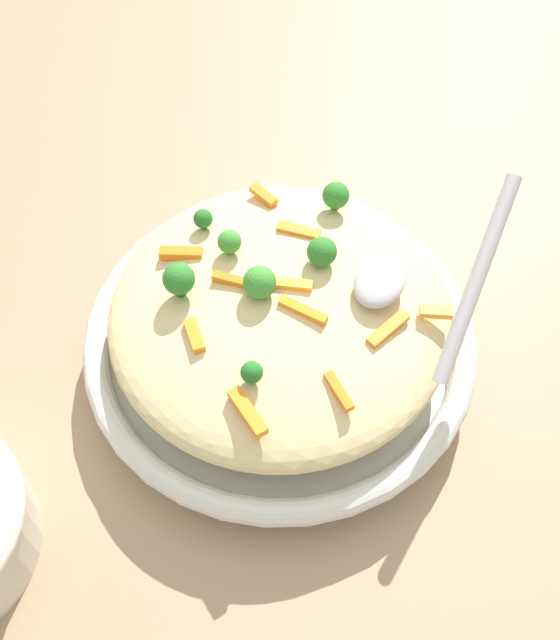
% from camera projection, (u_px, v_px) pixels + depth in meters
% --- Properties ---
extents(ground_plane, '(2.40, 2.40, 0.00)m').
position_uv_depth(ground_plane, '(280.00, 360.00, 0.71)').
color(ground_plane, '#9E7F60').
extents(serving_bowl, '(0.34, 0.34, 0.05)m').
position_uv_depth(serving_bowl, '(280.00, 343.00, 0.68)').
color(serving_bowl, silver).
rests_on(serving_bowl, ground_plane).
extents(pasta_mound, '(0.29, 0.29, 0.07)m').
position_uv_depth(pasta_mound, '(280.00, 313.00, 0.65)').
color(pasta_mound, '#DBC689').
rests_on(pasta_mound, serving_bowl).
extents(carrot_piece_0, '(0.02, 0.03, 0.01)m').
position_uv_depth(carrot_piece_0, '(292.00, 285.00, 0.62)').
color(carrot_piece_0, orange).
rests_on(carrot_piece_0, pasta_mound).
extents(carrot_piece_1, '(0.01, 0.04, 0.01)m').
position_uv_depth(carrot_piece_1, '(233.00, 281.00, 0.62)').
color(carrot_piece_1, orange).
rests_on(carrot_piece_1, pasta_mound).
extents(carrot_piece_2, '(0.01, 0.04, 0.01)m').
position_uv_depth(carrot_piece_2, '(303.00, 311.00, 0.61)').
color(carrot_piece_2, orange).
rests_on(carrot_piece_2, pasta_mound).
extents(carrot_piece_3, '(0.04, 0.02, 0.01)m').
position_uv_depth(carrot_piece_3, '(388.00, 329.00, 0.60)').
color(carrot_piece_3, orange).
rests_on(carrot_piece_3, pasta_mound).
extents(carrot_piece_4, '(0.02, 0.04, 0.01)m').
position_uv_depth(carrot_piece_4, '(299.00, 231.00, 0.66)').
color(carrot_piece_4, orange).
rests_on(carrot_piece_4, pasta_mound).
extents(carrot_piece_5, '(0.02, 0.03, 0.01)m').
position_uv_depth(carrot_piece_5, '(263.00, 195.00, 0.68)').
color(carrot_piece_5, orange).
rests_on(carrot_piece_5, pasta_mound).
extents(carrot_piece_6, '(0.03, 0.04, 0.01)m').
position_uv_depth(carrot_piece_6, '(248.00, 412.00, 0.56)').
color(carrot_piece_6, orange).
rests_on(carrot_piece_6, pasta_mound).
extents(carrot_piece_7, '(0.02, 0.04, 0.01)m').
position_uv_depth(carrot_piece_7, '(180.00, 255.00, 0.64)').
color(carrot_piece_7, orange).
rests_on(carrot_piece_7, pasta_mound).
extents(carrot_piece_8, '(0.03, 0.03, 0.01)m').
position_uv_depth(carrot_piece_8, '(339.00, 391.00, 0.57)').
color(carrot_piece_8, orange).
rests_on(carrot_piece_8, pasta_mound).
extents(carrot_piece_9, '(0.02, 0.03, 0.01)m').
position_uv_depth(carrot_piece_9, '(436.00, 312.00, 0.61)').
color(carrot_piece_9, orange).
rests_on(carrot_piece_9, pasta_mound).
extents(carrot_piece_10, '(0.03, 0.03, 0.01)m').
position_uv_depth(carrot_piece_10, '(194.00, 336.00, 0.60)').
color(carrot_piece_10, orange).
rests_on(carrot_piece_10, pasta_mound).
extents(broccoli_floret_0, '(0.03, 0.03, 0.03)m').
position_uv_depth(broccoli_floret_0, '(179.00, 279.00, 0.61)').
color(broccoli_floret_0, '#296820').
rests_on(broccoli_floret_0, pasta_mound).
extents(broccoli_floret_1, '(0.02, 0.02, 0.03)m').
position_uv_depth(broccoli_floret_1, '(322.00, 252.00, 0.63)').
color(broccoli_floret_1, '#296820').
rests_on(broccoli_floret_1, pasta_mound).
extents(broccoli_floret_2, '(0.02, 0.02, 0.02)m').
position_uv_depth(broccoli_floret_2, '(203.00, 219.00, 0.66)').
color(broccoli_floret_2, '#205B1C').
rests_on(broccoli_floret_2, pasta_mound).
extents(broccoli_floret_3, '(0.02, 0.02, 0.02)m').
position_uv_depth(broccoli_floret_3, '(252.00, 373.00, 0.57)').
color(broccoli_floret_3, '#205B1C').
rests_on(broccoli_floret_3, pasta_mound).
extents(broccoli_floret_4, '(0.03, 0.03, 0.03)m').
position_uv_depth(broccoli_floret_4, '(260.00, 283.00, 0.61)').
color(broccoli_floret_4, '#377928').
rests_on(broccoli_floret_4, pasta_mound).
extents(broccoli_floret_5, '(0.02, 0.02, 0.03)m').
position_uv_depth(broccoli_floret_5, '(331.00, 194.00, 0.67)').
color(broccoli_floret_5, '#296820').
rests_on(broccoli_floret_5, pasta_mound).
extents(broccoli_floret_6, '(0.02, 0.02, 0.03)m').
position_uv_depth(broccoli_floret_6, '(229.00, 242.00, 0.63)').
color(broccoli_floret_6, '#377928').
rests_on(broccoli_floret_6, pasta_mound).
extents(serving_spoon, '(0.15, 0.10, 0.09)m').
position_uv_depth(serving_spoon, '(414.00, 280.00, 0.60)').
color(serving_spoon, '#B7B7BC').
rests_on(serving_spoon, pasta_mound).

